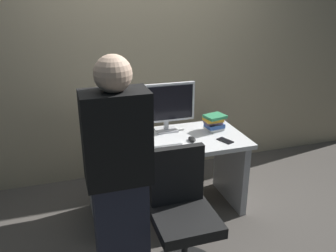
{
  "coord_description": "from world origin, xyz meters",
  "views": [
    {
      "loc": [
        -0.86,
        -2.73,
        1.97
      ],
      "look_at": [
        0.0,
        -0.05,
        0.88
      ],
      "focal_mm": 37.96,
      "sensor_mm": 36.0,
      "label": 1
    }
  ],
  "objects_px": {
    "person_at_desk": "(119,182)",
    "keyboard": "(156,144)",
    "desk": "(166,163)",
    "book_stack": "(214,122)",
    "mouse": "(192,139)",
    "cup_near_keyboard": "(130,146)",
    "office_chair": "(183,220)",
    "cup_by_monitor": "(112,136)",
    "cell_phone": "(225,141)",
    "monitor": "(166,105)"
  },
  "relations": [
    {
      "from": "person_at_desk",
      "to": "keyboard",
      "type": "distance_m",
      "value": 0.84
    },
    {
      "from": "desk",
      "to": "book_stack",
      "type": "bearing_deg",
      "value": 9.71
    },
    {
      "from": "desk",
      "to": "mouse",
      "type": "height_order",
      "value": "mouse"
    },
    {
      "from": "desk",
      "to": "person_at_desk",
      "type": "bearing_deg",
      "value": -125.34
    },
    {
      "from": "desk",
      "to": "book_stack",
      "type": "relative_size",
      "value": 6.71
    },
    {
      "from": "desk",
      "to": "cup_near_keyboard",
      "type": "bearing_deg",
      "value": -159.01
    },
    {
      "from": "mouse",
      "to": "book_stack",
      "type": "distance_m",
      "value": 0.34
    },
    {
      "from": "cup_near_keyboard",
      "to": "book_stack",
      "type": "height_order",
      "value": "book_stack"
    },
    {
      "from": "mouse",
      "to": "office_chair",
      "type": "bearing_deg",
      "value": -115.94
    },
    {
      "from": "mouse",
      "to": "book_stack",
      "type": "bearing_deg",
      "value": 31.18
    },
    {
      "from": "person_at_desk",
      "to": "cup_near_keyboard",
      "type": "distance_m",
      "value": 0.69
    },
    {
      "from": "cup_by_monitor",
      "to": "book_stack",
      "type": "height_order",
      "value": "book_stack"
    },
    {
      "from": "office_chair",
      "to": "cell_phone",
      "type": "relative_size",
      "value": 6.53
    },
    {
      "from": "person_at_desk",
      "to": "book_stack",
      "type": "relative_size",
      "value": 7.74
    },
    {
      "from": "desk",
      "to": "person_at_desk",
      "type": "distance_m",
      "value": 1.02
    },
    {
      "from": "person_at_desk",
      "to": "cell_phone",
      "type": "xyz_separation_m",
      "value": [
        1.04,
        0.61,
        -0.11
      ]
    },
    {
      "from": "desk",
      "to": "mouse",
      "type": "bearing_deg",
      "value": -23.13
    },
    {
      "from": "monitor",
      "to": "person_at_desk",
      "type": "bearing_deg",
      "value": -122.11
    },
    {
      "from": "desk",
      "to": "monitor",
      "type": "distance_m",
      "value": 0.53
    },
    {
      "from": "monitor",
      "to": "book_stack",
      "type": "xyz_separation_m",
      "value": [
        0.43,
        -0.12,
        -0.18
      ]
    },
    {
      "from": "person_at_desk",
      "to": "desk",
      "type": "bearing_deg",
      "value": 54.66
    },
    {
      "from": "office_chair",
      "to": "cup_by_monitor",
      "type": "xyz_separation_m",
      "value": [
        -0.34,
        0.89,
        0.34
      ]
    },
    {
      "from": "desk",
      "to": "book_stack",
      "type": "height_order",
      "value": "book_stack"
    },
    {
      "from": "cup_by_monitor",
      "to": "cup_near_keyboard",
      "type": "bearing_deg",
      "value": -70.3
    },
    {
      "from": "keyboard",
      "to": "book_stack",
      "type": "height_order",
      "value": "book_stack"
    },
    {
      "from": "desk",
      "to": "monitor",
      "type": "xyz_separation_m",
      "value": [
        0.06,
        0.2,
        0.48
      ]
    },
    {
      "from": "cell_phone",
      "to": "cup_near_keyboard",
      "type": "bearing_deg",
      "value": 155.08
    },
    {
      "from": "monitor",
      "to": "cup_by_monitor",
      "type": "bearing_deg",
      "value": -173.41
    },
    {
      "from": "cup_near_keyboard",
      "to": "cell_phone",
      "type": "height_order",
      "value": "cup_near_keyboard"
    },
    {
      "from": "desk",
      "to": "mouse",
      "type": "distance_m",
      "value": 0.33
    },
    {
      "from": "mouse",
      "to": "book_stack",
      "type": "height_order",
      "value": "book_stack"
    },
    {
      "from": "cup_near_keyboard",
      "to": "book_stack",
      "type": "bearing_deg",
      "value": 14.55
    },
    {
      "from": "mouse",
      "to": "cup_by_monitor",
      "type": "relative_size",
      "value": 1.19
    },
    {
      "from": "office_chair",
      "to": "keyboard",
      "type": "relative_size",
      "value": 2.19
    },
    {
      "from": "book_stack",
      "to": "cell_phone",
      "type": "distance_m",
      "value": 0.27
    },
    {
      "from": "desk",
      "to": "mouse",
      "type": "xyz_separation_m",
      "value": [
        0.21,
        -0.09,
        0.24
      ]
    },
    {
      "from": "desk",
      "to": "cell_phone",
      "type": "distance_m",
      "value": 0.56
    },
    {
      "from": "keyboard",
      "to": "mouse",
      "type": "bearing_deg",
      "value": -0.41
    },
    {
      "from": "person_at_desk",
      "to": "cup_by_monitor",
      "type": "xyz_separation_m",
      "value": [
        0.11,
        0.93,
        -0.07
      ]
    },
    {
      "from": "keyboard",
      "to": "cell_phone",
      "type": "relative_size",
      "value": 2.99
    },
    {
      "from": "cell_phone",
      "to": "person_at_desk",
      "type": "bearing_deg",
      "value": -171.63
    },
    {
      "from": "keyboard",
      "to": "person_at_desk",
      "type": "bearing_deg",
      "value": -120.02
    },
    {
      "from": "book_stack",
      "to": "mouse",
      "type": "bearing_deg",
      "value": -148.82
    },
    {
      "from": "desk",
      "to": "office_chair",
      "type": "relative_size",
      "value": 1.51
    },
    {
      "from": "mouse",
      "to": "keyboard",
      "type": "bearing_deg",
      "value": 177.76
    },
    {
      "from": "desk",
      "to": "office_chair",
      "type": "xyz_separation_m",
      "value": [
        -0.11,
        -0.74,
        -0.08
      ]
    },
    {
      "from": "keyboard",
      "to": "book_stack",
      "type": "distance_m",
      "value": 0.63
    },
    {
      "from": "person_at_desk",
      "to": "mouse",
      "type": "height_order",
      "value": "person_at_desk"
    },
    {
      "from": "person_at_desk",
      "to": "book_stack",
      "type": "xyz_separation_m",
      "value": [
        1.05,
        0.87,
        -0.03
      ]
    },
    {
      "from": "monitor",
      "to": "cup_by_monitor",
      "type": "xyz_separation_m",
      "value": [
        -0.51,
        -0.06,
        -0.21
      ]
    }
  ]
}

